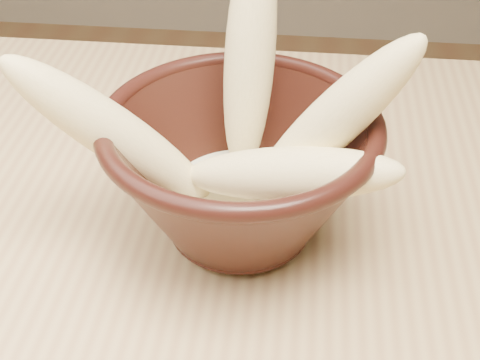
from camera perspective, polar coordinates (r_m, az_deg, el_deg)
name	(u,v)px	position (r m, az deg, el deg)	size (l,w,h in m)	color
bowl	(240,170)	(0.45, 0.00, 0.88)	(0.19, 0.19, 0.10)	black
milk_puddle	(240,198)	(0.47, 0.00, -1.58)	(0.11, 0.11, 0.01)	beige
banana_upright	(250,58)	(0.46, 0.84, 10.40)	(0.03, 0.03, 0.17)	#DAC580
banana_left	(113,133)	(0.44, -10.81, 3.98)	(0.03, 0.03, 0.16)	#DAC580
banana_right	(332,122)	(0.43, 7.88, 4.91)	(0.03, 0.03, 0.16)	#DAC580
banana_across	(289,174)	(0.42, 4.18, 0.54)	(0.03, 0.03, 0.15)	#DAC580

